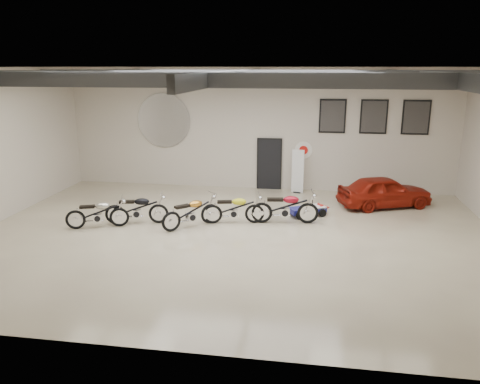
% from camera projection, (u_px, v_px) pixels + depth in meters
% --- Properties ---
extents(floor, '(16.00, 12.00, 0.01)m').
position_uv_depth(floor, '(234.00, 237.00, 14.23)').
color(floor, '#C5B897').
rests_on(floor, ground).
extents(ceiling, '(16.00, 12.00, 0.01)m').
position_uv_depth(ceiling, '(233.00, 67.00, 12.93)').
color(ceiling, slate).
rests_on(ceiling, back_wall).
extents(back_wall, '(16.00, 0.02, 5.00)m').
position_uv_depth(back_wall, '(258.00, 129.00, 19.30)').
color(back_wall, beige).
rests_on(back_wall, floor).
extents(ceiling_beams, '(15.80, 11.80, 0.32)m').
position_uv_depth(ceiling_beams, '(233.00, 77.00, 12.99)').
color(ceiling_beams, '#585B5F').
rests_on(ceiling_beams, ceiling).
extents(door, '(0.92, 0.08, 2.10)m').
position_uv_depth(door, '(269.00, 164.00, 19.56)').
color(door, black).
rests_on(door, back_wall).
extents(logo_plaque, '(2.30, 0.06, 1.16)m').
position_uv_depth(logo_plaque, '(164.00, 121.00, 19.77)').
color(logo_plaque, silver).
rests_on(logo_plaque, back_wall).
extents(poster_left, '(1.05, 0.08, 1.35)m').
position_uv_depth(poster_left, '(332.00, 116.00, 18.66)').
color(poster_left, black).
rests_on(poster_left, back_wall).
extents(poster_mid, '(1.05, 0.08, 1.35)m').
position_uv_depth(poster_mid, '(374.00, 117.00, 18.42)').
color(poster_mid, black).
rests_on(poster_mid, back_wall).
extents(poster_right, '(1.05, 0.08, 1.35)m').
position_uv_depth(poster_right, '(416.00, 117.00, 18.18)').
color(poster_right, black).
rests_on(poster_right, back_wall).
extents(oil_sign, '(0.72, 0.10, 0.72)m').
position_uv_depth(oil_sign, '(303.00, 150.00, 19.18)').
color(oil_sign, white).
rests_on(oil_sign, back_wall).
extents(banner_stand, '(0.52, 0.29, 1.82)m').
position_uv_depth(banner_stand, '(298.00, 171.00, 18.98)').
color(banner_stand, white).
rests_on(banner_stand, floor).
extents(motorcycle_silver, '(2.02, 1.22, 1.01)m').
position_uv_depth(motorcycle_silver, '(97.00, 213.00, 14.92)').
color(motorcycle_silver, silver).
rests_on(motorcycle_silver, floor).
extents(motorcycle_black, '(2.11, 1.04, 1.05)m').
position_uv_depth(motorcycle_black, '(137.00, 208.00, 15.31)').
color(motorcycle_black, silver).
rests_on(motorcycle_black, floor).
extents(motorcycle_gold, '(1.88, 1.86, 1.05)m').
position_uv_depth(motorcycle_gold, '(191.00, 212.00, 14.96)').
color(motorcycle_gold, silver).
rests_on(motorcycle_gold, floor).
extents(motorcycle_yellow, '(2.06, 0.99, 1.03)m').
position_uv_depth(motorcycle_yellow, '(234.00, 208.00, 15.35)').
color(motorcycle_yellow, silver).
rests_on(motorcycle_yellow, floor).
extents(motorcycle_red, '(2.23, 0.93, 1.13)m').
position_uv_depth(motorcycle_red, '(285.00, 207.00, 15.35)').
color(motorcycle_red, silver).
rests_on(motorcycle_red, floor).
extents(go_kart, '(1.69, 1.35, 0.56)m').
position_uv_depth(go_kart, '(311.00, 207.00, 16.24)').
color(go_kart, navy).
rests_on(go_kart, floor).
extents(vintage_car, '(2.51, 3.67, 1.16)m').
position_uv_depth(vintage_car, '(385.00, 191.00, 17.16)').
color(vintage_car, maroon).
rests_on(vintage_car, floor).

